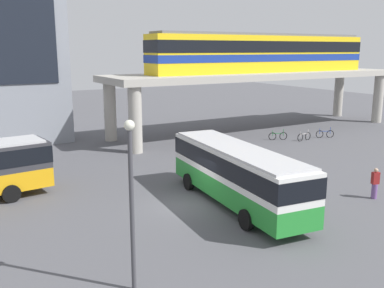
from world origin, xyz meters
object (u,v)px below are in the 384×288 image
bicycle_silver (304,137)px  pedestrian_near_building (375,184)px  bus_main (237,170)px  train (264,52)px  bicycle_blue (325,134)px  bicycle_green (278,136)px

bicycle_silver → pedestrian_near_building: (-8.30, -13.90, 0.48)m
bicycle_silver → bus_main: bearing=-145.5°
bus_main → train: bearing=47.3°
train → bus_main: (-15.75, -17.04, -5.98)m
bicycle_blue → train: bearing=112.8°
bus_main → pedestrian_near_building: 8.10m
bicycle_silver → bicycle_green: 2.39m
bus_main → bicycle_silver: bus_main is taller
bicycle_silver → bicycle_green: (-1.89, 1.46, 0.00)m
bicycle_green → pedestrian_near_building: 16.65m
bicycle_blue → bicycle_silver: bearing=179.5°
bicycle_blue → pedestrian_near_building: pedestrian_near_building is taller
train → bus_main: train is taller
bicycle_green → pedestrian_near_building: pedestrian_near_building is taller
bus_main → bicycle_green: (13.80, 12.26, -1.63)m
train → pedestrian_near_building: train is taller
bicycle_blue → bicycle_green: 4.82m
bicycle_silver → train: bearing=89.6°
pedestrian_near_building → bicycle_silver: bearing=59.1°
bus_main → bicycle_silver: size_ratio=6.29×
bicycle_silver → bicycle_green: size_ratio=1.07×
pedestrian_near_building → bicycle_blue: bearing=51.6°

